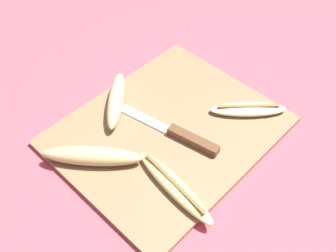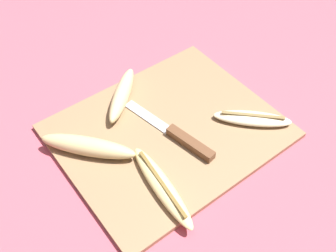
{
  "view_description": "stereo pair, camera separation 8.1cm",
  "coord_description": "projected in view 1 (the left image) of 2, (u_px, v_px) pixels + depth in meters",
  "views": [
    {
      "loc": [
        -0.38,
        -0.37,
        0.64
      ],
      "look_at": [
        0.0,
        0.0,
        0.02
      ],
      "focal_mm": 42.0,
      "sensor_mm": 36.0,
      "label": 1
    },
    {
      "loc": [
        -0.32,
        -0.42,
        0.64
      ],
      "look_at": [
        0.0,
        0.0,
        0.02
      ],
      "focal_mm": 42.0,
      "sensor_mm": 36.0,
      "label": 2
    }
  ],
  "objects": [
    {
      "name": "ground_plane",
      "position": [
        168.0,
        133.0,
        0.83
      ],
      "size": [
        4.0,
        4.0,
        0.0
      ],
      "primitive_type": "plane",
      "color": "#C65160"
    },
    {
      "name": "banana_bright_far",
      "position": [
        248.0,
        109.0,
        0.84
      ],
      "size": [
        0.14,
        0.14,
        0.02
      ],
      "rotation": [
        0.0,
        0.0,
        3.93
      ],
      "color": "beige",
      "rests_on": "cutting_board"
    },
    {
      "name": "banana_golden_short",
      "position": [
        174.0,
        186.0,
        0.72
      ],
      "size": [
        0.06,
        0.2,
        0.02
      ],
      "rotation": [
        0.0,
        0.0,
        6.17
      ],
      "color": "#EDD689",
      "rests_on": "cutting_board"
    },
    {
      "name": "banana_spotted_left",
      "position": [
        92.0,
        156.0,
        0.75
      ],
      "size": [
        0.16,
        0.17,
        0.04
      ],
      "rotation": [
        0.0,
        0.0,
        3.84
      ],
      "color": "#DBC684",
      "rests_on": "cutting_board"
    },
    {
      "name": "knife",
      "position": [
        185.0,
        137.0,
        0.8
      ],
      "size": [
        0.07,
        0.23,
        0.02
      ],
      "rotation": [
        0.0,
        0.0,
        0.19
      ],
      "color": "brown",
      "rests_on": "cutting_board"
    },
    {
      "name": "banana_mellow_near",
      "position": [
        116.0,
        100.0,
        0.85
      ],
      "size": [
        0.15,
        0.14,
        0.04
      ],
      "rotation": [
        0.0,
        0.0,
        5.44
      ],
      "color": "beige",
      "rests_on": "cutting_board"
    },
    {
      "name": "cutting_board",
      "position": [
        168.0,
        131.0,
        0.82
      ],
      "size": [
        0.44,
        0.37,
        0.01
      ],
      "color": "#997551",
      "rests_on": "ground_plane"
    }
  ]
}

